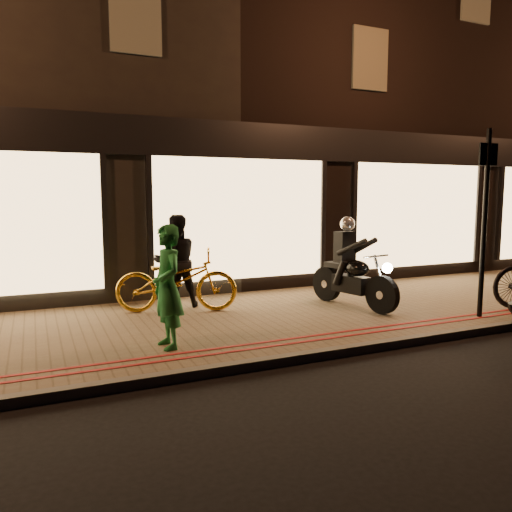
{
  "coord_description": "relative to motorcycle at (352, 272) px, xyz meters",
  "views": [
    {
      "loc": [
        -3.81,
        -5.24,
        2.09
      ],
      "look_at": [
        -0.52,
        2.11,
        1.1
      ],
      "focal_mm": 35.0,
      "sensor_mm": 36.0,
      "label": 1
    }
  ],
  "objects": [
    {
      "name": "red_kerb_lines",
      "position": [
        -1.28,
        -1.46,
        -0.61
      ],
      "size": [
        50.0,
        0.26,
        0.01
      ],
      "color": "maroon",
      "rests_on": "sidewalk"
    },
    {
      "name": "ground",
      "position": [
        -1.28,
        -2.01,
        -0.73
      ],
      "size": [
        90.0,
        90.0,
        0.0
      ],
      "primitive_type": "plane",
      "color": "black",
      "rests_on": "ground"
    },
    {
      "name": "kerb_stone",
      "position": [
        -1.28,
        -1.96,
        -0.67
      ],
      "size": [
        50.0,
        0.14,
        0.12
      ],
      "primitive_type": "cube",
      "color": "#59544C",
      "rests_on": "ground"
    },
    {
      "name": "sign_post",
      "position": [
        1.49,
        -1.48,
        1.06
      ],
      "size": [
        0.35,
        0.09,
        3.0
      ],
      "rotation": [
        0.0,
        0.0,
        -0.07
      ],
      "color": "black",
      "rests_on": "sidewalk"
    },
    {
      "name": "motorcycle",
      "position": [
        0.0,
        0.0,
        0.0
      ],
      "size": [
        0.7,
        1.92,
        1.59
      ],
      "rotation": [
        0.0,
        0.0,
        0.22
      ],
      "color": "black",
      "rests_on": "sidewalk"
    },
    {
      "name": "bicycle_gold",
      "position": [
        -2.93,
        0.88,
        -0.08
      ],
      "size": [
        2.15,
        1.31,
        1.07
      ],
      "primitive_type": "imported",
      "rotation": [
        0.0,
        0.0,
        1.25
      ],
      "color": "gold",
      "rests_on": "sidewalk"
    },
    {
      "name": "person_dark",
      "position": [
        -2.85,
        1.2,
        0.2
      ],
      "size": [
        0.81,
        0.64,
        1.63
      ],
      "primitive_type": "imported",
      "rotation": [
        0.0,
        0.0,
        3.17
      ],
      "color": "black",
      "rests_on": "sidewalk"
    },
    {
      "name": "sidewalk",
      "position": [
        -1.28,
        -0.01,
        -0.67
      ],
      "size": [
        50.0,
        4.0,
        0.12
      ],
      "primitive_type": "cube",
      "color": "brown",
      "rests_on": "ground"
    },
    {
      "name": "person_green",
      "position": [
        -3.56,
        -1.04,
        0.18
      ],
      "size": [
        0.44,
        0.62,
        1.6
      ],
      "primitive_type": "imported",
      "rotation": [
        0.0,
        0.0,
        -1.46
      ],
      "color": "#1E7332",
      "rests_on": "sidewalk"
    },
    {
      "name": "building_row",
      "position": [
        -1.28,
        6.98,
        3.51
      ],
      "size": [
        48.0,
        10.11,
        8.5
      ],
      "color": "black",
      "rests_on": "ground"
    }
  ]
}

